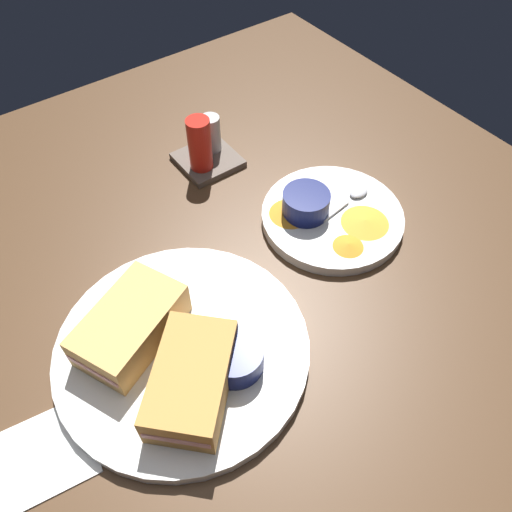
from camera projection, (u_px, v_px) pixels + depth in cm
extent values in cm
cube|color=#4C331E|center=(226.00, 298.00, 66.32)|extent=(110.00, 110.00, 3.00)
cylinder|color=silver|center=(183.00, 349.00, 58.97)|extent=(29.68, 29.68, 1.60)
cube|color=tan|center=(132.00, 327.00, 57.18)|extent=(14.99, 12.33, 4.80)
cube|color=#DB938E|center=(132.00, 327.00, 57.18)|extent=(14.97, 11.89, 0.80)
cube|color=#C68C42|center=(192.00, 379.00, 53.12)|extent=(14.58, 14.55, 4.80)
cube|color=#DB938E|center=(192.00, 379.00, 53.12)|extent=(14.34, 14.30, 0.80)
cylinder|color=#0C144C|center=(235.00, 357.00, 55.63)|extent=(6.49, 6.49, 3.25)
cylinder|color=black|center=(235.00, 352.00, 54.68)|extent=(5.32, 5.32, 0.60)
cube|color=silver|center=(179.00, 315.00, 60.73)|extent=(1.89, 5.55, 0.40)
ellipsoid|color=silver|center=(210.00, 341.00, 58.28)|extent=(2.80, 3.58, 0.80)
cylinder|color=silver|center=(332.00, 217.00, 72.42)|extent=(20.30, 20.30, 1.60)
cylinder|color=#0C144C|center=(306.00, 203.00, 70.63)|extent=(6.67, 6.67, 3.42)
cylinder|color=olive|center=(307.00, 196.00, 69.61)|extent=(5.47, 5.47, 0.60)
cube|color=silver|center=(334.00, 211.00, 71.73)|extent=(5.56, 1.54, 0.40)
ellipsoid|color=silver|center=(359.00, 191.00, 74.02)|extent=(3.47, 2.61, 0.80)
cone|color=orange|center=(348.00, 245.00, 67.63)|extent=(5.13, 5.13, 0.60)
cone|color=gold|center=(365.00, 221.00, 70.37)|extent=(9.49, 9.49, 0.60)
cone|color=orange|center=(290.00, 212.00, 71.48)|extent=(7.38, 7.38, 0.60)
cube|color=brown|center=(208.00, 160.00, 80.79)|extent=(9.00, 9.00, 1.00)
cylinder|color=red|center=(200.00, 144.00, 75.82)|extent=(3.60, 3.60, 8.50)
cylinder|color=#B2B2B2|center=(211.00, 133.00, 79.46)|extent=(3.00, 3.00, 6.00)
cube|color=white|center=(38.00, 457.00, 51.78)|extent=(12.16, 10.46, 0.40)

